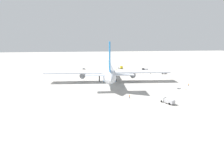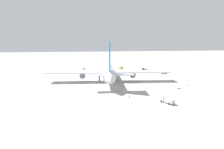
{
  "view_description": "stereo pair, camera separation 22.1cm",
  "coord_description": "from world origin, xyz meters",
  "px_view_note": "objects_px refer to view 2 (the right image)",
  "views": [
    {
      "loc": [
        -131.37,
        15.97,
        27.55
      ],
      "look_at": [
        -2.33,
        -2.59,
        4.41
      ],
      "focal_mm": 32.7,
      "sensor_mm": 36.0,
      "label": 1
    },
    {
      "loc": [
        -131.4,
        15.75,
        27.55
      ],
      "look_at": [
        -2.33,
        -2.59,
        4.41
      ],
      "focal_mm": 32.7,
      "sensor_mm": 36.0,
      "label": 2
    }
  ],
  "objects_px": {
    "service_truck_0": "(145,70)",
    "traffic_cone_1": "(186,89)",
    "baggage_cart_1": "(179,88)",
    "ground_worker_1": "(151,73)",
    "traffic_cone_2": "(46,78)",
    "baggage_cart_2": "(84,68)",
    "traffic_cone_0": "(62,73)",
    "service_truck_1": "(121,67)",
    "service_truck_2": "(167,100)",
    "service_van": "(164,73)",
    "ground_worker_0": "(116,70)",
    "airliner": "(108,70)",
    "ground_worker_2": "(130,97)",
    "ground_worker_3": "(189,85)"
  },
  "relations": [
    {
      "from": "service_truck_2",
      "to": "service_van",
      "type": "distance_m",
      "value": 75.55
    },
    {
      "from": "ground_worker_3",
      "to": "traffic_cone_0",
      "type": "distance_m",
      "value": 97.0
    },
    {
      "from": "service_truck_1",
      "to": "service_truck_2",
      "type": "relative_size",
      "value": 0.84
    },
    {
      "from": "baggage_cart_2",
      "to": "airliner",
      "type": "bearing_deg",
      "value": -164.24
    },
    {
      "from": "ground_worker_1",
      "to": "ground_worker_3",
      "type": "xyz_separation_m",
      "value": [
        -42.36,
        -8.71,
        0.0
      ]
    },
    {
      "from": "ground_worker_0",
      "to": "service_truck_0",
      "type": "bearing_deg",
      "value": -104.6
    },
    {
      "from": "airliner",
      "to": "ground_worker_1",
      "type": "relative_size",
      "value": 49.71
    },
    {
      "from": "baggage_cart_2",
      "to": "ground_worker_0",
      "type": "relative_size",
      "value": 1.79
    },
    {
      "from": "baggage_cart_1",
      "to": "ground_worker_1",
      "type": "bearing_deg",
      "value": 0.34
    },
    {
      "from": "ground_worker_3",
      "to": "traffic_cone_1",
      "type": "distance_m",
      "value": 9.53
    },
    {
      "from": "service_truck_1",
      "to": "traffic_cone_2",
      "type": "height_order",
      "value": "service_truck_1"
    },
    {
      "from": "ground_worker_1",
      "to": "service_van",
      "type": "bearing_deg",
      "value": -92.11
    },
    {
      "from": "ground_worker_3",
      "to": "traffic_cone_1",
      "type": "height_order",
      "value": "ground_worker_3"
    },
    {
      "from": "baggage_cart_1",
      "to": "traffic_cone_2",
      "type": "distance_m",
      "value": 88.16
    },
    {
      "from": "service_truck_0",
      "to": "ground_worker_3",
      "type": "relative_size",
      "value": 3.15
    },
    {
      "from": "ground_worker_2",
      "to": "traffic_cone_0",
      "type": "relative_size",
      "value": 2.92
    },
    {
      "from": "service_truck_2",
      "to": "ground_worker_1",
      "type": "relative_size",
      "value": 4.44
    },
    {
      "from": "baggage_cart_1",
      "to": "ground_worker_2",
      "type": "bearing_deg",
      "value": 114.51
    },
    {
      "from": "airliner",
      "to": "service_van",
      "type": "height_order",
      "value": "airliner"
    },
    {
      "from": "service_truck_0",
      "to": "airliner",
      "type": "bearing_deg",
      "value": 134.39
    },
    {
      "from": "airliner",
      "to": "ground_worker_2",
      "type": "relative_size",
      "value": 49.82
    },
    {
      "from": "baggage_cart_2",
      "to": "service_truck_0",
      "type": "bearing_deg",
      "value": -109.09
    },
    {
      "from": "baggage_cart_1",
      "to": "ground_worker_3",
      "type": "height_order",
      "value": "ground_worker_3"
    },
    {
      "from": "baggage_cart_2",
      "to": "traffic_cone_0",
      "type": "xyz_separation_m",
      "value": [
        -16.86,
        17.48,
        -0.53
      ]
    },
    {
      "from": "airliner",
      "to": "service_van",
      "type": "xyz_separation_m",
      "value": [
        20.55,
        -47.12,
        -6.1
      ]
    },
    {
      "from": "service_truck_2",
      "to": "service_van",
      "type": "relative_size",
      "value": 1.62
    },
    {
      "from": "baggage_cart_1",
      "to": "baggage_cart_2",
      "type": "bearing_deg",
      "value": 33.03
    },
    {
      "from": "service_truck_2",
      "to": "traffic_cone_2",
      "type": "height_order",
      "value": "service_truck_2"
    },
    {
      "from": "traffic_cone_1",
      "to": "traffic_cone_2",
      "type": "xyz_separation_m",
      "value": [
        43.79,
        80.86,
        0.0
      ]
    },
    {
      "from": "service_truck_1",
      "to": "ground_worker_3",
      "type": "distance_m",
      "value": 79.56
    },
    {
      "from": "service_truck_0",
      "to": "traffic_cone_1",
      "type": "bearing_deg",
      "value": -177.33
    },
    {
      "from": "service_truck_0",
      "to": "traffic_cone_1",
      "type": "xyz_separation_m",
      "value": [
        -64.72,
        -3.02,
        -1.08
      ]
    },
    {
      "from": "service_truck_2",
      "to": "ground_worker_1",
      "type": "height_order",
      "value": "service_truck_2"
    },
    {
      "from": "airliner",
      "to": "baggage_cart_2",
      "type": "bearing_deg",
      "value": 15.76
    },
    {
      "from": "traffic_cone_1",
      "to": "traffic_cone_2",
      "type": "height_order",
      "value": "same"
    },
    {
      "from": "ground_worker_1",
      "to": "traffic_cone_2",
      "type": "xyz_separation_m",
      "value": [
        -6.21,
        77.83,
        -0.54
      ]
    },
    {
      "from": "ground_worker_1",
      "to": "baggage_cart_2",
      "type": "bearing_deg",
      "value": 57.7
    },
    {
      "from": "service_van",
      "to": "baggage_cart_1",
      "type": "height_order",
      "value": "service_van"
    },
    {
      "from": "service_van",
      "to": "traffic_cone_1",
      "type": "bearing_deg",
      "value": 171.22
    },
    {
      "from": "traffic_cone_1",
      "to": "traffic_cone_2",
      "type": "bearing_deg",
      "value": 61.56
    },
    {
      "from": "service_truck_1",
      "to": "ground_worker_2",
      "type": "height_order",
      "value": "service_truck_1"
    },
    {
      "from": "traffic_cone_1",
      "to": "service_truck_2",
      "type": "bearing_deg",
      "value": 136.51
    },
    {
      "from": "ground_worker_2",
      "to": "traffic_cone_0",
      "type": "distance_m",
      "value": 85.92
    },
    {
      "from": "service_truck_0",
      "to": "traffic_cone_0",
      "type": "relative_size",
      "value": 9.25
    },
    {
      "from": "service_truck_0",
      "to": "traffic_cone_2",
      "type": "height_order",
      "value": "service_truck_0"
    },
    {
      "from": "ground_worker_1",
      "to": "traffic_cone_2",
      "type": "height_order",
      "value": "ground_worker_1"
    },
    {
      "from": "service_truck_1",
      "to": "service_truck_2",
      "type": "xyz_separation_m",
      "value": [
        -103.41,
        -1.23,
        -0.07
      ]
    },
    {
      "from": "traffic_cone_0",
      "to": "service_truck_2",
      "type": "bearing_deg",
      "value": -148.85
    },
    {
      "from": "service_van",
      "to": "baggage_cart_2",
      "type": "distance_m",
      "value": 70.41
    },
    {
      "from": "service_truck_0",
      "to": "traffic_cone_2",
      "type": "relative_size",
      "value": 9.25
    }
  ]
}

